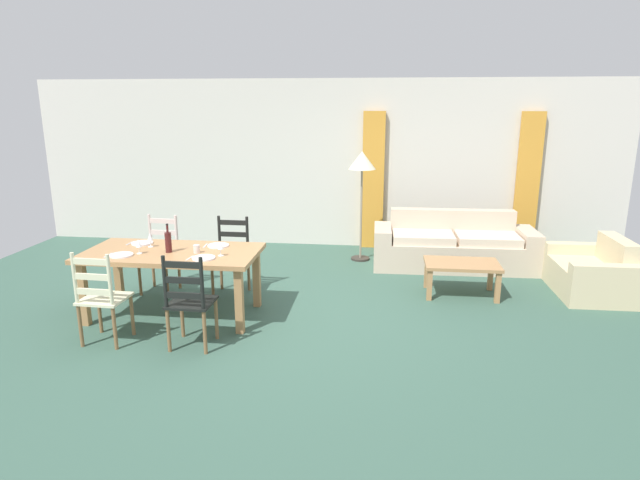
{
  "coord_description": "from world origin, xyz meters",
  "views": [
    {
      "loc": [
        1.01,
        -5.42,
        2.32
      ],
      "look_at": [
        0.28,
        0.63,
        0.75
      ],
      "focal_mm": 29.89,
      "sensor_mm": 36.0,
      "label": 1
    }
  ],
  "objects": [
    {
      "name": "dining_chair_near_right",
      "position": [
        -0.81,
        -0.82,
        0.48
      ],
      "size": [
        0.43,
        0.41,
        0.96
      ],
      "color": "black",
      "rests_on": "ground_plane"
    },
    {
      "name": "dining_table",
      "position": [
        -1.28,
        -0.05,
        0.66
      ],
      "size": [
        1.9,
        0.96,
        0.75
      ],
      "color": "#AD7D4D",
      "rests_on": "ground_plane"
    },
    {
      "name": "dinner_plate_far_left",
      "position": [
        -1.73,
        0.2,
        0.76
      ],
      "size": [
        0.24,
        0.24,
        0.02
      ],
      "primitive_type": "cylinder",
      "color": "white",
      "rests_on": "dining_table"
    },
    {
      "name": "fork_far_left",
      "position": [
        -1.88,
        0.2,
        0.75
      ],
      "size": [
        0.02,
        0.17,
        0.01
      ],
      "primitive_type": "cube",
      "rotation": [
        0.0,
        0.0,
        -0.04
      ],
      "color": "silver",
      "rests_on": "dining_table"
    },
    {
      "name": "ground_plane",
      "position": [
        0.0,
        0.0,
        -0.01
      ],
      "size": [
        9.6,
        9.6,
        0.02
      ],
      "primitive_type": "cube",
      "color": "#38594A"
    },
    {
      "name": "fork_far_right",
      "position": [
        -0.98,
        0.2,
        0.75
      ],
      "size": [
        0.03,
        0.17,
        0.01
      ],
      "primitive_type": "cube",
      "rotation": [
        0.0,
        0.0,
        0.09
      ],
      "color": "silver",
      "rests_on": "dining_table"
    },
    {
      "name": "dining_chair_far_left",
      "position": [
        -1.75,
        0.72,
        0.48
      ],
      "size": [
        0.45,
        0.43,
        0.96
      ],
      "color": "beige",
      "rests_on": "ground_plane"
    },
    {
      "name": "dinner_plate_near_left",
      "position": [
        -1.73,
        -0.3,
        0.76
      ],
      "size": [
        0.24,
        0.24,
        0.02
      ],
      "primitive_type": "cylinder",
      "color": "white",
      "rests_on": "dining_table"
    },
    {
      "name": "fork_near_right",
      "position": [
        -0.98,
        -0.3,
        0.75
      ],
      "size": [
        0.03,
        0.17,
        0.01
      ],
      "primitive_type": "cube",
      "rotation": [
        0.0,
        0.0,
        -0.09
      ],
      "color": "silver",
      "rests_on": "dining_table"
    },
    {
      "name": "coffee_cup_primary",
      "position": [
        -0.97,
        -0.09,
        0.8
      ],
      "size": [
        0.07,
        0.07,
        0.09
      ],
      "primitive_type": "cylinder",
      "color": "beige",
      "rests_on": "dining_table"
    },
    {
      "name": "standing_lamp",
      "position": [
        0.69,
        2.41,
        1.41
      ],
      "size": [
        0.4,
        0.4,
        1.64
      ],
      "color": "#332D28",
      "rests_on": "ground_plane"
    },
    {
      "name": "dining_chair_near_left",
      "position": [
        -1.7,
        -0.82,
        0.48
      ],
      "size": [
        0.43,
        0.42,
        0.96
      ],
      "color": "beige",
      "rests_on": "ground_plane"
    },
    {
      "name": "wine_glass_far_left",
      "position": [
        -1.57,
        0.09,
        0.86
      ],
      "size": [
        0.06,
        0.06,
        0.16
      ],
      "color": "white",
      "rests_on": "dining_table"
    },
    {
      "name": "wine_bottle",
      "position": [
        -1.28,
        -0.09,
        0.87
      ],
      "size": [
        0.07,
        0.07,
        0.32
      ],
      "color": "#471919",
      "rests_on": "dining_table"
    },
    {
      "name": "wine_glass_near_left",
      "position": [
        -1.58,
        -0.19,
        0.86
      ],
      "size": [
        0.06,
        0.06,
        0.16
      ],
      "color": "white",
      "rests_on": "dining_table"
    },
    {
      "name": "dining_chair_far_right",
      "position": [
        -0.84,
        0.74,
        0.48
      ],
      "size": [
        0.43,
        0.41,
        0.96
      ],
      "color": "black",
      "rests_on": "ground_plane"
    },
    {
      "name": "coffee_table",
      "position": [
        2.0,
        1.01,
        0.36
      ],
      "size": [
        0.9,
        0.56,
        0.42
      ],
      "color": "#AD7D4D",
      "rests_on": "ground_plane"
    },
    {
      "name": "wall_far",
      "position": [
        0.0,
        3.3,
        1.35
      ],
      "size": [
        9.6,
        0.16,
        2.7
      ],
      "primitive_type": "cube",
      "color": "beige",
      "rests_on": "ground_plane"
    },
    {
      "name": "curtain_panel_right",
      "position": [
        3.24,
        3.16,
        1.1
      ],
      "size": [
        0.35,
        0.08,
        2.2
      ],
      "primitive_type": "cube",
      "color": "gold",
      "rests_on": "ground_plane"
    },
    {
      "name": "dinner_plate_near_right",
      "position": [
        -0.83,
        -0.3,
        0.76
      ],
      "size": [
        0.24,
        0.24,
        0.02
      ],
      "primitive_type": "cylinder",
      "color": "white",
      "rests_on": "dining_table"
    },
    {
      "name": "dinner_plate_far_right",
      "position": [
        -0.83,
        0.2,
        0.76
      ],
      "size": [
        0.24,
        0.24,
        0.02
      ],
      "primitive_type": "cylinder",
      "color": "white",
      "rests_on": "dining_table"
    },
    {
      "name": "armchair_upholstered",
      "position": [
        3.66,
        1.26,
        0.25
      ],
      "size": [
        0.81,
        1.17,
        0.72
      ],
      "color": "beige",
      "rests_on": "ground_plane"
    },
    {
      "name": "curtain_panel_left",
      "position": [
        0.84,
        3.16,
        1.1
      ],
      "size": [
        0.35,
        0.08,
        2.2
      ],
      "primitive_type": "cube",
      "color": "gold",
      "rests_on": "ground_plane"
    },
    {
      "name": "wine_glass_near_right",
      "position": [
        -0.68,
        -0.17,
        0.86
      ],
      "size": [
        0.06,
        0.06,
        0.16
      ],
      "color": "white",
      "rests_on": "dining_table"
    },
    {
      "name": "fork_near_left",
      "position": [
        -1.88,
        -0.3,
        0.75
      ],
      "size": [
        0.02,
        0.17,
        0.01
      ],
      "primitive_type": "cube",
      "rotation": [
        0.0,
        0.0,
        -0.04
      ],
      "color": "silver",
      "rests_on": "dining_table"
    },
    {
      "name": "couch",
      "position": [
        2.04,
        2.22,
        0.29
      ],
      "size": [
        2.29,
        0.84,
        0.8
      ],
      "color": "beige",
      "rests_on": "ground_plane"
    }
  ]
}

